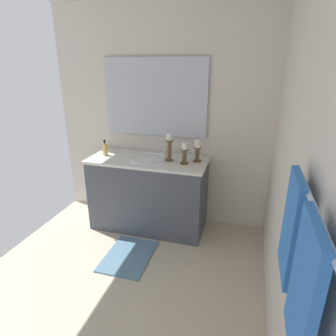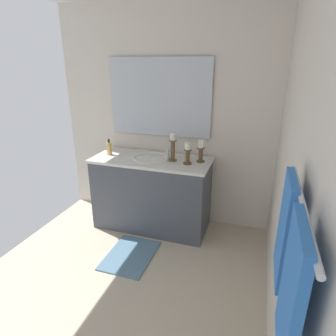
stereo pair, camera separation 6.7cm
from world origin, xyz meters
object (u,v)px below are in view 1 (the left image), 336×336
at_px(bath_mat, 128,256).
at_px(candle_holder_tall, 198,150).
at_px(candle_holder_mid, 169,146).
at_px(towel_bar, 312,202).
at_px(candle_holder_short, 184,153).
at_px(sink_basin, 148,162).
at_px(mirror, 155,98).
at_px(towel_center, 304,290).
at_px(vanity_cabinet, 149,193).
at_px(soap_bottle, 105,149).
at_px(towel_near_vanity, 291,227).

bearing_deg(bath_mat, candle_holder_tall, 142.03).
height_order(candle_holder_mid, towel_bar, towel_bar).
bearing_deg(candle_holder_short, sink_basin, -96.61).
bearing_deg(mirror, towel_center, 28.28).
bearing_deg(candle_holder_short, bath_mat, -36.12).
bearing_deg(sink_basin, vanity_cabinet, -90.00).
xyz_separation_m(soap_bottle, bath_mat, (0.61, 0.51, -0.90)).
bearing_deg(mirror, towel_near_vanity, 32.50).
xyz_separation_m(mirror, soap_bottle, (0.29, -0.51, -0.55)).
height_order(candle_holder_mid, bath_mat, candle_holder_mid).
bearing_deg(sink_basin, mirror, -179.80).
bearing_deg(bath_mat, candle_holder_mid, 158.80).
bearing_deg(sink_basin, candle_holder_mid, 91.31).
distance_m(sink_basin, soap_bottle, 0.52).
bearing_deg(candle_holder_tall, candle_holder_short, -46.32).
bearing_deg(soap_bottle, bath_mat, 39.52).
distance_m(candle_holder_short, towel_bar, 2.03).
xyz_separation_m(sink_basin, towel_bar, (1.85, 1.26, 0.59)).
distance_m(candle_holder_short, candle_holder_mid, 0.19).
xyz_separation_m(mirror, towel_bar, (2.13, 1.26, -0.07)).
bearing_deg(vanity_cabinet, mirror, 179.99).
xyz_separation_m(sink_basin, towel_near_vanity, (1.67, 1.24, 0.39)).
distance_m(candle_holder_mid, towel_bar, 2.15).
relative_size(towel_near_vanity, bath_mat, 0.76).
bearing_deg(candle_holder_tall, towel_bar, 20.77).
xyz_separation_m(candle_holder_short, towel_center, (1.98, 0.82, 0.23)).
xyz_separation_m(candle_holder_mid, towel_center, (2.03, 1.00, 0.19)).
bearing_deg(sink_basin, candle_holder_tall, 96.50).
bearing_deg(towel_bar, mirror, -149.38).
relative_size(vanity_cabinet, soap_bottle, 7.28).
xyz_separation_m(candle_holder_tall, bath_mat, (0.69, -0.54, -0.95)).
distance_m(sink_basin, towel_bar, 2.31).
xyz_separation_m(vanity_cabinet, bath_mat, (0.62, 0.00, -0.41)).
xyz_separation_m(towel_near_vanity, bath_mat, (-1.04, -1.24, -1.17)).
height_order(towel_bar, towel_center, towel_center).
relative_size(mirror, candle_holder_mid, 3.94).
bearing_deg(soap_bottle, sink_basin, 91.22).
distance_m(vanity_cabinet, bath_mat, 0.75).
bearing_deg(candle_holder_short, candle_holder_mid, -107.12).
xyz_separation_m(towel_bar, towel_center, (0.18, -0.02, -0.21)).
bearing_deg(vanity_cabinet, bath_mat, 0.00).
xyz_separation_m(candle_holder_mid, towel_near_vanity, (1.67, 1.00, 0.19)).
height_order(candle_holder_mid, soap_bottle, candle_holder_mid).
bearing_deg(candle_holder_mid, mirror, -138.29).
distance_m(soap_bottle, bath_mat, 1.20).
bearing_deg(mirror, candle_holder_mid, 41.71).
distance_m(candle_holder_mid, bath_mat, 1.19).
distance_m(mirror, soap_bottle, 0.80).
xyz_separation_m(mirror, towel_near_vanity, (1.95, 1.24, -0.28)).
bearing_deg(soap_bottle, towel_bar, 43.87).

